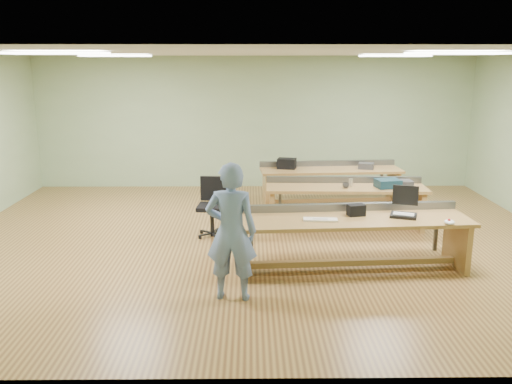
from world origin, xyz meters
TOP-DOWN VIEW (x-y plane):
  - floor at (0.00, 0.00)m, footprint 10.00×10.00m
  - ceiling at (0.00, 0.00)m, footprint 10.00×10.00m
  - wall_back at (0.00, 4.00)m, footprint 10.00×0.04m
  - wall_front at (0.00, -4.00)m, footprint 10.00×0.04m
  - fluor_panels at (0.00, 0.00)m, footprint 6.20×3.50m
  - workbench_front at (1.32, -1.24)m, footprint 3.32×1.09m
  - workbench_mid at (1.57, 0.72)m, footprint 2.79×0.82m
  - workbench_back at (1.53, 2.32)m, footprint 2.89×0.96m
  - person at (-0.33, -2.22)m, footprint 0.66×0.47m
  - laptop_base at (2.05, -1.21)m, footprint 0.43×0.39m
  - laptop_screen at (2.10, -1.08)m, footprint 0.34×0.14m
  - keyboard at (0.86, -1.39)m, footprint 0.48×0.19m
  - trackball_mouse at (2.56, -1.59)m, footprint 0.16×0.18m
  - camera_bag at (1.39, -1.14)m, footprint 0.26×0.20m
  - task_chair at (-0.74, 0.28)m, footprint 0.57×0.57m
  - parts_bin_teal at (2.28, 0.61)m, footprint 0.45×0.37m
  - parts_bin_grey at (2.48, 0.64)m, footprint 0.44×0.29m
  - mug at (1.55, 0.58)m, footprint 0.13×0.13m
  - drinks_can at (1.66, 0.71)m, footprint 0.10×0.10m
  - storage_box_back at (0.64, 2.33)m, footprint 0.41×0.34m
  - tray_back at (2.25, 2.28)m, footprint 0.36×0.30m

SIDE VIEW (x-z plane):
  - floor at x=0.00m, z-range 0.00..0.00m
  - task_chair at x=-0.74m, z-range -0.13..0.85m
  - workbench_mid at x=1.57m, z-range 0.12..0.98m
  - workbench_back at x=1.53m, z-range 0.13..0.99m
  - workbench_front at x=1.32m, z-range 0.14..1.00m
  - keyboard at x=0.86m, z-range 0.75..0.78m
  - laptop_base at x=2.05m, z-range 0.75..0.79m
  - trackball_mouse at x=2.56m, z-range 0.75..0.82m
  - mug at x=1.55m, z-range 0.75..0.84m
  - parts_bin_grey at x=2.48m, z-range 0.75..0.87m
  - tray_back at x=2.25m, z-range 0.75..0.87m
  - drinks_can at x=1.66m, z-range 0.75..0.88m
  - parts_bin_teal at x=2.28m, z-range 0.75..0.89m
  - camera_bag at x=1.39m, z-range 0.75..0.91m
  - storage_box_back at x=0.64m, z-range 0.75..0.96m
  - person at x=-0.33m, z-range 0.00..1.72m
  - laptop_screen at x=2.10m, z-range 0.89..1.17m
  - wall_back at x=0.00m, z-range 0.00..3.00m
  - wall_front at x=0.00m, z-range 0.00..3.00m
  - fluor_panels at x=0.00m, z-range 2.96..2.99m
  - ceiling at x=0.00m, z-range 3.00..3.00m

